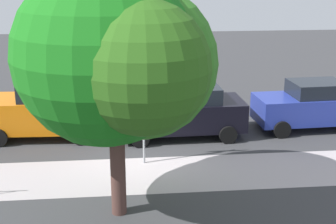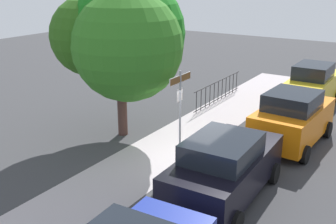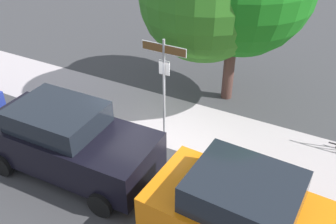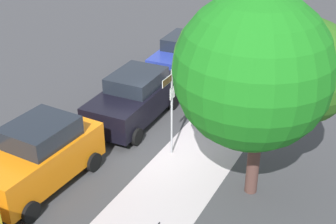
{
  "view_description": "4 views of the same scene",
  "coord_description": "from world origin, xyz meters",
  "views": [
    {
      "loc": [
        0.49,
        14.52,
        6.09
      ],
      "look_at": [
        -0.86,
        0.93,
        1.84
      ],
      "focal_mm": 51.16,
      "sensor_mm": 36.0,
      "label": 1
    },
    {
      "loc": [
        -11.23,
        -6.2,
        6.09
      ],
      "look_at": [
        0.0,
        0.98,
        1.59
      ],
      "focal_mm": 43.51,
      "sensor_mm": 36.0,
      "label": 2
    },
    {
      "loc": [
        4.17,
        -7.5,
        6.81
      ],
      "look_at": [
        0.12,
        0.12,
        1.16
      ],
      "focal_mm": 39.94,
      "sensor_mm": 36.0,
      "label": 3
    },
    {
      "loc": [
        12.08,
        6.55,
        8.87
      ],
      "look_at": [
        -0.75,
        -0.05,
        1.22
      ],
      "focal_mm": 49.71,
      "sensor_mm": 36.0,
      "label": 4
    }
  ],
  "objects": [
    {
      "name": "car_black",
      "position": [
        -1.66,
        -1.98,
        0.96
      ],
      "size": [
        4.62,
        2.25,
        1.91
      ],
      "rotation": [
        0.0,
        0.0,
        0.03
      ],
      "color": "black",
      "rests_on": "ground_plane"
    },
    {
      "name": "sidewalk_strip",
      "position": [
        2.0,
        1.3,
        0.0
      ],
      "size": [
        24.0,
        2.6,
        0.0
      ],
      "primitive_type": "cube",
      "color": "#ACA1A4",
      "rests_on": "ground_plane"
    },
    {
      "name": "car_orange",
      "position": [
        3.29,
        -2.43,
        1.03
      ],
      "size": [
        4.28,
        2.3,
        2.08
      ],
      "rotation": [
        0.0,
        0.0,
        -0.05
      ],
      "color": "orange",
      "rests_on": "ground_plane"
    },
    {
      "name": "street_sign",
      "position": [
        -0.15,
        0.4,
        2.19
      ],
      "size": [
        1.31,
        0.07,
        3.15
      ],
      "color": "#9EA0A5",
      "rests_on": "ground_plane"
    },
    {
      "name": "ground_plane",
      "position": [
        0.0,
        0.0,
        0.0
      ],
      "size": [
        60.0,
        60.0,
        0.0
      ],
      "primitive_type": "plane",
      "color": "#38383A"
    }
  ]
}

